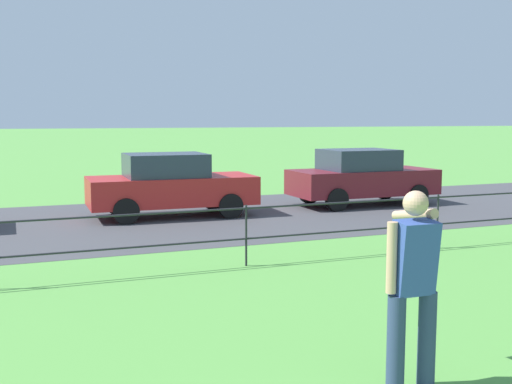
# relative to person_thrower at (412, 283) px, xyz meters

# --- Properties ---
(street_strip) EXTENTS (80.00, 7.07, 0.01)m
(street_strip) POSITION_rel_person_thrower_xyz_m (-1.58, 9.93, -0.96)
(street_strip) COLOR #424247
(street_strip) RESTS_ON ground
(park_fence) EXTENTS (34.07, 0.04, 1.00)m
(park_fence) POSITION_rel_person_thrower_xyz_m (-1.58, 4.89, -0.29)
(park_fence) COLOR #232328
(park_fence) RESTS_ON ground
(person_thrower) EXTENTS (0.53, 0.76, 1.78)m
(person_thrower) POSITION_rel_person_thrower_xyz_m (0.00, 0.00, 0.00)
(person_thrower) COLOR navy
(person_thrower) RESTS_ON ground
(car_red_center) EXTENTS (4.05, 1.91, 1.54)m
(car_red_center) POSITION_rel_person_thrower_xyz_m (0.45, 10.42, -0.18)
(car_red_center) COLOR red
(car_red_center) RESTS_ON ground
(car_maroon_right) EXTENTS (4.01, 1.84, 1.54)m
(car_maroon_right) POSITION_rel_person_thrower_xyz_m (5.85, 10.43, -0.18)
(car_maroon_right) COLOR maroon
(car_maroon_right) RESTS_ON ground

